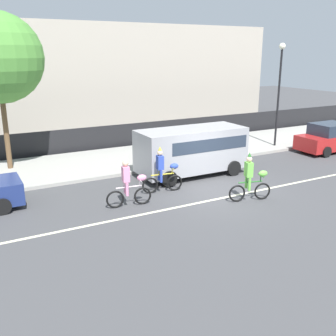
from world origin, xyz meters
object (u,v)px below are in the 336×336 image
parade_cyclist_cobalt (163,172)px  street_lamp_post (280,80)px  parked_car_red (330,138)px  parade_cyclist_pink (129,185)px  parade_cyclist_lime (251,180)px  parked_van_grey (193,148)px

parade_cyclist_cobalt → street_lamp_post: size_ratio=0.33×
parade_cyclist_cobalt → parked_car_red: parade_cyclist_cobalt is taller
parked_car_red → street_lamp_post: street_lamp_post is taller
parade_cyclist_pink → parade_cyclist_cobalt: size_ratio=1.00×
parade_cyclist_pink → parade_cyclist_lime: (4.31, -1.67, 0.00)m
parade_cyclist_cobalt → parade_cyclist_lime: size_ratio=1.00×
parade_cyclist_cobalt → parade_cyclist_lime: 3.50m
parade_cyclist_cobalt → street_lamp_post: bearing=21.4°
parked_car_red → parade_cyclist_cobalt: bearing=-172.4°
parade_cyclist_pink → parked_van_grey: (4.12, 2.24, 0.44)m
street_lamp_post → parade_cyclist_cobalt: bearing=-158.6°
parade_cyclist_cobalt → parked_car_red: 11.76m
parade_cyclist_cobalt → parade_cyclist_lime: same height
parked_car_red → street_lamp_post: size_ratio=0.70×
parade_cyclist_lime → parked_van_grey: parked_van_grey is taller
parade_cyclist_pink → parade_cyclist_lime: bearing=-21.2°
parade_cyclist_lime → parked_van_grey: size_ratio=0.38×
parade_cyclist_cobalt → street_lamp_post: street_lamp_post is taller
parade_cyclist_lime → parade_cyclist_pink: bearing=158.8°
parked_car_red → street_lamp_post: bearing=134.7°
parade_cyclist_lime → street_lamp_post: street_lamp_post is taller
parked_van_grey → street_lamp_post: bearing=17.5°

